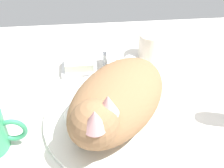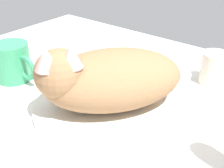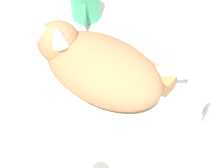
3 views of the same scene
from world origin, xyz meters
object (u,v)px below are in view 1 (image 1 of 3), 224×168
(rinse_cup, at_px, (150,45))
(soap_bar, at_px, (79,63))
(faucet, at_px, (110,59))
(cat, at_px, (113,102))

(rinse_cup, height_order, soap_bar, rinse_cup)
(rinse_cup, xyz_separation_m, soap_bar, (-0.19, -0.05, -0.01))
(faucet, height_order, cat, cat)
(rinse_cup, distance_m, soap_bar, 0.19)
(faucet, distance_m, cat, 0.20)
(rinse_cup, relative_size, soap_bar, 1.02)
(faucet, relative_size, cat, 0.43)
(cat, distance_m, rinse_cup, 0.27)
(faucet, distance_m, rinse_cup, 0.12)
(cat, xyz_separation_m, soap_bar, (-0.07, 0.19, -0.05))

